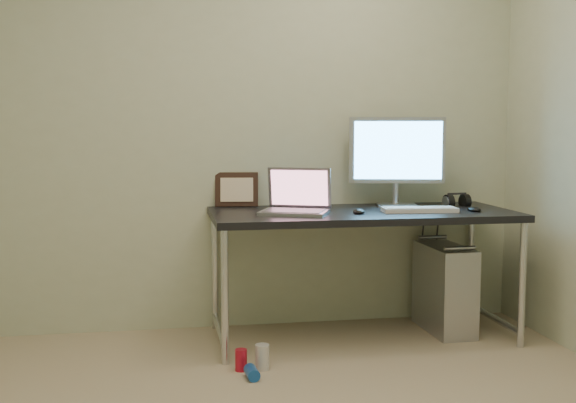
% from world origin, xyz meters
% --- Properties ---
extents(wall_back, '(3.50, 0.02, 2.50)m').
position_xyz_m(wall_back, '(0.00, 1.75, 1.25)').
color(wall_back, beige).
rests_on(wall_back, ground).
extents(desk, '(1.74, 0.76, 0.75)m').
position_xyz_m(desk, '(0.67, 1.37, 0.68)').
color(desk, black).
rests_on(desk, ground).
extents(tower_computer, '(0.23, 0.51, 0.56)m').
position_xyz_m(tower_computer, '(1.21, 1.42, 0.26)').
color(tower_computer, '#B2B2B7').
rests_on(tower_computer, ground).
extents(cable_a, '(0.01, 0.16, 0.69)m').
position_xyz_m(cable_a, '(1.16, 1.70, 0.40)').
color(cable_a, black).
rests_on(cable_a, ground).
extents(cable_b, '(0.02, 0.11, 0.71)m').
position_xyz_m(cable_b, '(1.25, 1.68, 0.38)').
color(cable_b, black).
rests_on(cable_b, ground).
extents(can_red, '(0.08, 0.08, 0.11)m').
position_xyz_m(can_red, '(-0.09, 0.91, 0.06)').
color(can_red, '#B71327').
rests_on(can_red, ground).
extents(can_white, '(0.08, 0.08, 0.13)m').
position_xyz_m(can_white, '(0.02, 0.91, 0.07)').
color(can_white, silver).
rests_on(can_white, ground).
extents(can_blue, '(0.07, 0.12, 0.06)m').
position_xyz_m(can_blue, '(-0.05, 0.78, 0.03)').
color(can_blue, '#1852AC').
rests_on(can_blue, ground).
extents(laptop, '(0.45, 0.42, 0.25)m').
position_xyz_m(laptop, '(0.28, 1.34, 0.81)').
color(laptop, '#A5A6AC').
rests_on(laptop, desk).
extents(monitor, '(0.57, 0.21, 0.54)m').
position_xyz_m(monitor, '(0.94, 1.56, 1.07)').
color(monitor, '#A5A6AC').
rests_on(monitor, desk).
extents(keyboard, '(0.43, 0.18, 0.03)m').
position_xyz_m(keyboard, '(0.98, 1.27, 0.76)').
color(keyboard, silver).
rests_on(keyboard, desk).
extents(mouse_right, '(0.08, 0.11, 0.04)m').
position_xyz_m(mouse_right, '(1.30, 1.23, 0.77)').
color(mouse_right, black).
rests_on(mouse_right, desk).
extents(mouse_left, '(0.08, 0.11, 0.04)m').
position_xyz_m(mouse_left, '(0.62, 1.25, 0.77)').
color(mouse_left, black).
rests_on(mouse_left, desk).
extents(headphones, '(0.16, 0.10, 0.10)m').
position_xyz_m(headphones, '(1.31, 1.50, 0.78)').
color(headphones, black).
rests_on(headphones, desk).
extents(picture_frame, '(0.27, 0.11, 0.21)m').
position_xyz_m(picture_frame, '(-0.02, 1.72, 0.85)').
color(picture_frame, black).
rests_on(picture_frame, desk).
extents(webcam, '(0.04, 0.03, 0.11)m').
position_xyz_m(webcam, '(0.26, 1.63, 0.83)').
color(webcam, silver).
rests_on(webcam, desk).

